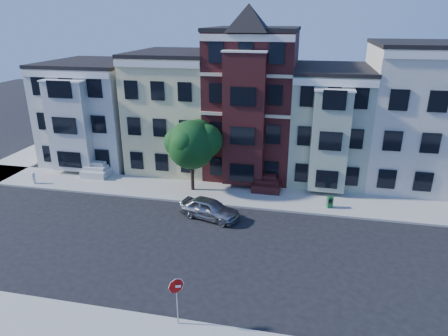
% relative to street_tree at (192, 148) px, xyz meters
% --- Properties ---
extents(ground, '(120.00, 120.00, 0.00)m').
position_rel_street_tree_xyz_m(ground, '(3.82, -8.23, -3.62)').
color(ground, black).
extents(far_sidewalk, '(60.00, 4.00, 0.15)m').
position_rel_street_tree_xyz_m(far_sidewalk, '(3.82, -0.23, -3.54)').
color(far_sidewalk, '#9E9B93').
rests_on(far_sidewalk, ground).
extents(house_white, '(8.00, 9.00, 9.00)m').
position_rel_street_tree_xyz_m(house_white, '(-11.18, 6.27, 0.88)').
color(house_white, beige).
rests_on(house_white, ground).
extents(house_yellow, '(7.00, 9.00, 10.00)m').
position_rel_street_tree_xyz_m(house_yellow, '(-3.18, 6.27, 1.38)').
color(house_yellow, beige).
rests_on(house_yellow, ground).
extents(house_brown, '(7.00, 9.00, 12.00)m').
position_rel_street_tree_xyz_m(house_brown, '(3.82, 6.27, 2.38)').
color(house_brown, '#391213').
rests_on(house_brown, ground).
extents(house_green, '(6.00, 9.00, 9.00)m').
position_rel_street_tree_xyz_m(house_green, '(10.32, 6.27, 0.88)').
color(house_green, '#9CAA8F').
rests_on(house_green, ground).
extents(house_cream, '(8.00, 9.00, 11.00)m').
position_rel_street_tree_xyz_m(house_cream, '(17.32, 6.27, 1.88)').
color(house_cream, beige).
rests_on(house_cream, ground).
extents(street_tree, '(7.68, 7.68, 6.94)m').
position_rel_street_tree_xyz_m(street_tree, '(0.00, 0.00, 0.00)').
color(street_tree, '#18501A').
rests_on(street_tree, far_sidewalk).
extents(parked_car, '(4.51, 2.78, 1.43)m').
position_rel_street_tree_xyz_m(parked_car, '(2.41, -4.16, -2.90)').
color(parked_car, '#919299').
rests_on(parked_car, ground).
extents(newspaper_box, '(0.48, 0.45, 0.86)m').
position_rel_street_tree_xyz_m(newspaper_box, '(10.58, -1.06, -3.04)').
color(newspaper_box, '#1B592A').
rests_on(newspaper_box, far_sidewalk).
extents(fire_hydrant, '(0.34, 0.34, 0.75)m').
position_rel_street_tree_xyz_m(fire_hydrant, '(-13.18, -1.53, -3.09)').
color(fire_hydrant, silver).
rests_on(fire_hydrant, far_sidewalk).
extents(stop_sign, '(0.74, 0.35, 2.71)m').
position_rel_street_tree_xyz_m(stop_sign, '(3.53, -14.53, -2.12)').
color(stop_sign, '#A10103').
rests_on(stop_sign, near_sidewalk).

